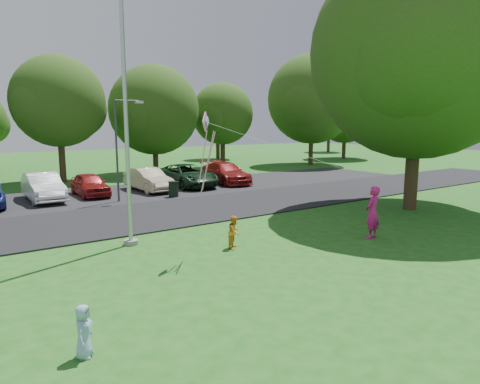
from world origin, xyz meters
TOP-DOWN VIEW (x-y plane):
  - ground at (0.00, 0.00)m, footprint 120.00×120.00m
  - park_road at (0.00, 9.00)m, footprint 60.00×6.00m
  - parking_strip at (0.00, 15.50)m, footprint 42.00×7.00m
  - flagpole at (-3.50, 5.00)m, footprint 0.50×0.50m
  - street_lamp at (-0.88, 12.97)m, footprint 1.52×0.36m
  - trash_can at (1.91, 12.64)m, footprint 0.58×0.58m
  - big_tree at (9.75, 3.05)m, footprint 10.41×9.92m
  - tree_row at (1.59, 24.23)m, footprint 64.35×11.94m
  - horizon_trees at (4.06, 33.88)m, footprint 77.46×7.20m
  - parked_cars at (0.44, 15.54)m, footprint 17.07×5.60m
  - woman at (3.90, 0.76)m, footprint 0.78×0.60m
  - child_yellow at (-0.82, 2.64)m, footprint 0.67×0.63m
  - child_blue at (-6.82, -1.41)m, footprint 0.52×0.57m
  - kite at (-1.88, 2.34)m, footprint 6.15×1.89m

SIDE VIEW (x-z plane):
  - ground at x=0.00m, z-range 0.00..0.00m
  - park_road at x=0.00m, z-range 0.00..0.06m
  - parking_strip at x=0.00m, z-range 0.00..0.06m
  - trash_can at x=1.91m, z-range 0.00..0.92m
  - child_blue at x=-6.82m, z-range 0.00..0.97m
  - child_yellow at x=-0.82m, z-range 0.00..1.09m
  - parked_cars at x=0.44m, z-range 0.03..1.49m
  - woman at x=3.90m, z-range 0.00..1.90m
  - street_lamp at x=-0.88m, z-range 0.55..5.95m
  - kite at x=-1.88m, z-range 2.38..5.00m
  - flagpole at x=-3.50m, z-range -0.83..9.17m
  - horizon_trees at x=4.06m, z-range 0.79..7.81m
  - tree_row at x=1.59m, z-range 0.27..11.15m
  - big_tree at x=9.75m, z-range 0.95..13.31m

